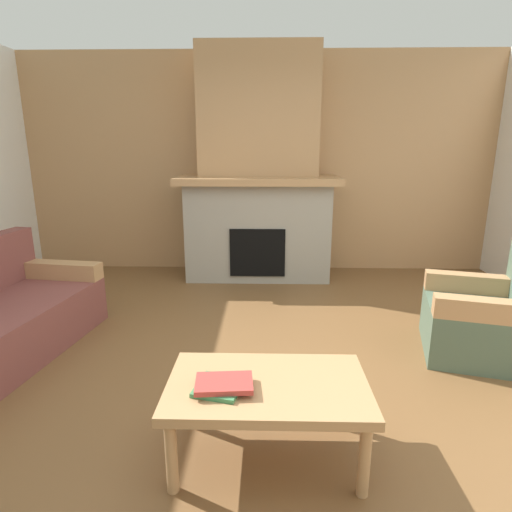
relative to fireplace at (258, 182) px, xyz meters
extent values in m
plane|color=brown|center=(0.00, -2.62, -1.16)|extent=(9.00, 9.00, 0.00)
cube|color=tan|center=(0.00, 0.38, 0.19)|extent=(6.00, 0.12, 2.70)
cube|color=gray|center=(0.00, -0.03, -0.59)|extent=(1.70, 0.70, 1.15)
cube|color=black|center=(0.00, -0.36, -0.78)|extent=(0.64, 0.08, 0.56)
cube|color=tan|center=(0.00, -0.08, 0.03)|extent=(1.90, 0.82, 0.08)
cube|color=tan|center=(0.00, 0.07, 0.80)|extent=(1.40, 0.50, 1.47)
cube|color=tan|center=(-1.82, -1.45, -0.69)|extent=(0.85, 0.27, 0.15)
cube|color=#4C604C|center=(1.74, -2.05, -0.96)|extent=(0.93, 0.93, 0.40)
cube|color=tan|center=(1.82, -1.75, -0.69)|extent=(0.77, 0.33, 0.15)
cube|color=tan|center=(1.66, -2.35, -0.69)|extent=(0.77, 0.33, 0.15)
cube|color=tan|center=(0.11, -3.22, -0.76)|extent=(1.00, 0.60, 0.05)
cylinder|color=tan|center=(-0.33, -3.46, -0.97)|extent=(0.06, 0.06, 0.38)
cylinder|color=tan|center=(0.55, -3.46, -0.97)|extent=(0.06, 0.06, 0.38)
cylinder|color=tan|center=(-0.33, -2.98, -0.97)|extent=(0.06, 0.06, 0.38)
cylinder|color=tan|center=(0.55, -2.98, -0.97)|extent=(0.06, 0.06, 0.38)
cube|color=#3D7F4C|center=(-0.12, -3.28, -0.72)|extent=(0.26, 0.26, 0.02)
cube|color=#B23833|center=(-0.10, -3.29, -0.70)|extent=(0.29, 0.20, 0.03)
camera|label=1|loc=(0.10, -5.06, 0.40)|focal=29.20mm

